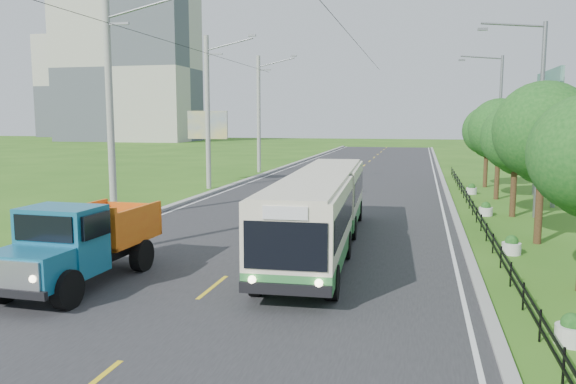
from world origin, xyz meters
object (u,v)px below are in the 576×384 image
(tree_fourth, at_px, (517,141))
(streetlight_mid, at_px, (537,113))
(dump_truck, at_px, (80,238))
(planter_mid, at_px, (486,210))
(billboard_left, at_px, (208,130))
(tree_fifth, at_px, (500,132))
(pole_near, at_px, (111,108))
(pole_mid, at_px, (208,112))
(tree_third, at_px, (544,136))
(bus, at_px, (321,205))
(planter_far, at_px, (472,190))
(pole_far, at_px, (259,114))
(billboard_right, at_px, (548,106))
(streetlight_far, at_px, (497,115))
(planter_front, at_px, (571,331))
(planter_near, at_px, (511,246))
(tree_back, at_px, (488,133))

(tree_fourth, relative_size, streetlight_mid, 0.60)
(streetlight_mid, xyz_separation_m, dump_truck, (-14.33, -14.54, -3.59))
(planter_mid, relative_size, billboard_left, 0.13)
(tree_fifth, bearing_deg, streetlight_mid, -82.71)
(dump_truck, bearing_deg, pole_near, 117.17)
(pole_mid, bearing_deg, streetlight_mid, -20.32)
(pole_near, relative_size, tree_third, 1.67)
(tree_fourth, relative_size, bus, 0.39)
(tree_third, relative_size, tree_fourth, 1.11)
(planter_far, bearing_deg, planter_mid, -90.00)
(tree_third, height_order, planter_mid, tree_third)
(pole_mid, bearing_deg, pole_far, 90.00)
(tree_fourth, relative_size, billboard_right, 0.74)
(bus, bearing_deg, streetlight_mid, 42.58)
(pole_near, relative_size, pole_mid, 1.00)
(pole_near, distance_m, billboard_right, 23.32)
(planter_mid, distance_m, dump_truck, 19.07)
(tree_fourth, relative_size, streetlight_far, 0.60)
(tree_third, distance_m, streetlight_far, 19.90)
(planter_far, distance_m, billboard_left, 18.56)
(tree_fourth, distance_m, tree_fifth, 6.01)
(pole_far, relative_size, billboard_left, 1.92)
(tree_fifth, relative_size, planter_far, 8.66)
(planter_front, height_order, billboard_right, billboard_right)
(pole_far, bearing_deg, dump_truck, -82.24)
(pole_far, distance_m, tree_third, 30.78)
(pole_mid, bearing_deg, dump_truck, -78.02)
(planter_near, bearing_deg, planter_front, -90.00)
(pole_mid, distance_m, streetlight_mid, 20.16)
(pole_near, height_order, streetlight_far, pole_near)
(planter_front, xyz_separation_m, billboard_right, (3.70, 22.00, 5.06))
(tree_back, height_order, bus, tree_back)
(planter_front, relative_size, bus, 0.05)
(planter_far, height_order, billboard_right, billboard_right)
(billboard_right, bearing_deg, pole_near, -151.86)
(streetlight_mid, height_order, planter_far, streetlight_mid)
(pole_mid, distance_m, tree_third, 22.25)
(tree_third, distance_m, planter_front, 10.87)
(tree_fifth, distance_m, bus, 16.92)
(tree_fourth, bearing_deg, billboard_right, 67.36)
(pole_far, xyz_separation_m, planter_far, (16.86, -11.00, -4.81))
(tree_back, relative_size, planter_far, 8.21)
(pole_far, distance_m, planter_front, 39.15)
(planter_near, bearing_deg, billboard_right, 75.20)
(pole_far, xyz_separation_m, bus, (10.35, -27.73, -3.49))
(tree_fifth, bearing_deg, bus, -117.59)
(tree_fifth, height_order, streetlight_mid, streetlight_mid)
(planter_near, height_order, dump_truck, dump_truck)
(tree_fifth, xyz_separation_m, planter_front, (-1.26, -22.14, -3.57))
(pole_mid, distance_m, planter_near, 23.08)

